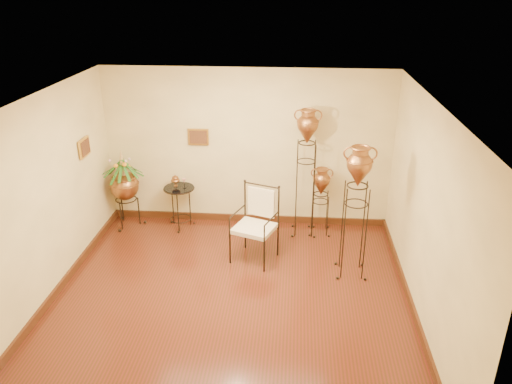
# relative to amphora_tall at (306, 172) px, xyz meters

# --- Properties ---
(ground) EXTENTS (5.00, 5.00, 0.00)m
(ground) POSITION_rel_amphora_tall_xyz_m (-1.02, -2.11, -1.14)
(ground) COLOR #561C14
(ground) RESTS_ON ground
(room_shell) EXTENTS (5.02, 5.02, 2.81)m
(room_shell) POSITION_rel_amphora_tall_xyz_m (-1.03, -2.11, 0.59)
(room_shell) COLOR #F4E19D
(room_shell) RESTS_ON ground
(amphora_tall) EXTENTS (0.46, 0.46, 2.24)m
(amphora_tall) POSITION_rel_amphora_tall_xyz_m (0.00, 0.00, 0.00)
(amphora_tall) COLOR black
(amphora_tall) RESTS_ON ground
(amphora_mid) EXTENTS (0.60, 0.60, 2.05)m
(amphora_mid) POSITION_rel_amphora_tall_xyz_m (0.71, -1.25, -0.11)
(amphora_mid) COLOR black
(amphora_mid) RESTS_ON ground
(amphora_short) EXTENTS (0.47, 0.47, 1.22)m
(amphora_short) POSITION_rel_amphora_tall_xyz_m (0.28, 0.04, -0.53)
(amphora_short) COLOR black
(amphora_short) RESTS_ON ground
(planter_urn) EXTENTS (1.04, 1.04, 1.47)m
(planter_urn) POSITION_rel_amphora_tall_xyz_m (-3.17, 0.04, -0.32)
(planter_urn) COLOR black
(planter_urn) RESTS_ON ground
(armchair) EXTENTS (0.85, 0.82, 1.20)m
(armchair) POSITION_rel_amphora_tall_xyz_m (-0.78, -0.98, -0.54)
(armchair) COLOR black
(armchair) RESTS_ON ground
(side_table) EXTENTS (0.54, 0.54, 0.97)m
(side_table) POSITION_rel_amphora_tall_xyz_m (-2.20, 0.04, -0.74)
(side_table) COLOR black
(side_table) RESTS_ON ground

